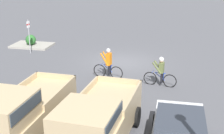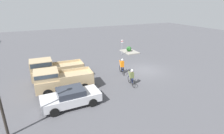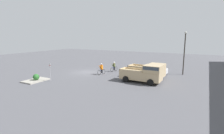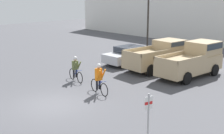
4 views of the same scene
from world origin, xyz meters
name	(u,v)px [view 1 (image 1 of 4)]	position (x,y,z in m)	size (l,w,h in m)	color
ground_plane	(122,62)	(0.00, 0.00, 0.00)	(80.00, 80.00, 0.00)	#4C4C51
pickup_truck_0	(98,120)	(-1.07, 10.00, 1.10)	(2.44, 5.11, 2.11)	tan
pickup_truck_1	(22,113)	(1.72, 10.24, 1.17)	(2.23, 5.23, 2.30)	tan
cyclist_0	(108,63)	(0.24, 3.01, 0.86)	(1.80, 0.52, 1.77)	black
cyclist_1	(161,71)	(-2.77, 3.58, 0.83)	(1.80, 0.52, 1.65)	black
fire_lane_sign	(29,33)	(6.95, -0.58, 1.48)	(0.09, 0.30, 2.45)	#9E9EA3
curb_island	(32,45)	(7.75, -2.46, 0.07)	(3.08, 2.05, 0.15)	gray
shrub	(31,40)	(7.77, -2.31, 0.55)	(0.80, 0.80, 0.80)	#286028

